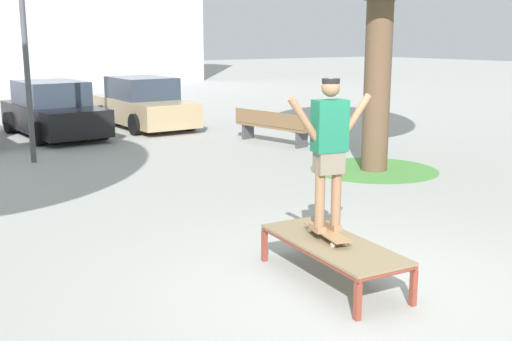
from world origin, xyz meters
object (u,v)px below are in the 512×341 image
skateboard (327,233)px  car_black (53,111)px  park_bench (272,126)px  skate_box (333,246)px  skater (329,145)px  car_tan (144,104)px

skateboard → car_black: size_ratio=0.19×
park_bench → car_black: bearing=133.8°
skate_box → car_black: 12.28m
skater → car_tan: 12.80m
skateboard → car_black: bearing=87.2°
car_black → park_bench: 6.11m
skateboard → skate_box: bearing=-96.1°
skateboard → skater: bearing=76.3°
skateboard → skater: size_ratio=0.49×
car_black → car_tan: same height
skateboard → car_black: (0.60, 12.15, 0.15)m
skater → park_bench: 9.19m
skateboard → car_black: 12.16m
car_black → car_tan: bearing=3.6°
skater → skate_box: bearing=-96.2°
car_black → park_bench: size_ratio=1.74×
skateboard → skater: (0.00, 0.00, 0.99)m
skateboard → park_bench: park_bench is taller
car_tan → skateboard: bearing=-105.3°
car_tan → car_black: bearing=-176.4°
skateboard → skater: 0.99m
skate_box → car_black: car_black is taller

